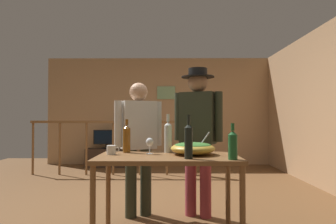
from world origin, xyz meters
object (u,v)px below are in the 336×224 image
(flat_screen_tv, at_px, (106,138))
(wine_bottle_dark, at_px, (189,140))
(framed_picture, at_px, (166,93))
(stair_railing, at_px, (138,140))
(serving_table, at_px, (168,165))
(wine_bottle_clear, at_px, (168,137))
(person_standing_right, at_px, (198,127))
(wine_bottle_green, at_px, (233,144))
(tv_console, at_px, (106,157))
(wine_bottle_amber, at_px, (127,138))
(person_standing_left, at_px, (139,138))
(wine_glass, at_px, (150,143))
(salad_bowl, at_px, (193,148))

(flat_screen_tv, distance_m, wine_bottle_dark, 4.52)
(framed_picture, distance_m, stair_railing, 1.74)
(serving_table, bearing_deg, wine_bottle_clear, 89.67)
(serving_table, distance_m, wine_bottle_dark, 0.36)
(wine_bottle_clear, height_order, person_standing_right, person_standing_right)
(wine_bottle_green, bearing_deg, stair_railing, 109.73)
(tv_console, height_order, wine_bottle_green, wine_bottle_green)
(framed_picture, xyz_separation_m, serving_table, (0.07, -4.32, -1.05))
(wine_bottle_green, relative_size, person_standing_right, 0.18)
(wine_bottle_amber, height_order, person_standing_left, person_standing_left)
(wine_glass, height_order, wine_bottle_green, wine_bottle_green)
(salad_bowl, bearing_deg, person_standing_left, 136.93)
(serving_table, xyz_separation_m, wine_bottle_dark, (0.18, -0.20, 0.24))
(salad_bowl, height_order, wine_bottle_clear, wine_bottle_clear)
(framed_picture, relative_size, tv_console, 0.49)
(serving_table, distance_m, wine_bottle_amber, 0.54)
(wine_glass, distance_m, wine_bottle_dark, 0.49)
(salad_bowl, bearing_deg, wine_bottle_green, -46.19)
(salad_bowl, bearing_deg, wine_bottle_clear, 146.11)
(framed_picture, relative_size, wine_bottle_dark, 1.15)
(framed_picture, bearing_deg, wine_bottle_dark, -86.72)
(wine_glass, relative_size, person_standing_left, 0.10)
(serving_table, distance_m, person_standing_left, 0.75)
(salad_bowl, xyz_separation_m, wine_bottle_amber, (-0.67, 0.17, 0.08))
(person_standing_left, xyz_separation_m, person_standing_right, (0.69, 0.00, 0.12))
(framed_picture, height_order, wine_bottle_green, framed_picture)
(flat_screen_tv, xyz_separation_m, wine_bottle_green, (2.03, -4.24, 0.23))
(stair_railing, height_order, wine_bottle_clear, wine_bottle_clear)
(serving_table, bearing_deg, person_standing_right, 61.44)
(serving_table, height_order, salad_bowl, salad_bowl)
(salad_bowl, bearing_deg, wine_bottle_dark, -101.96)
(stair_railing, xyz_separation_m, wine_bottle_clear, (0.62, -2.80, 0.24))
(flat_screen_tv, distance_m, serving_table, 4.26)
(wine_bottle_amber, height_order, wine_bottle_clear, wine_bottle_clear)
(tv_console, relative_size, wine_bottle_green, 2.89)
(stair_railing, bearing_deg, flat_screen_tv, 131.90)
(salad_bowl, xyz_separation_m, person_standing_left, (-0.59, 0.55, 0.06))
(wine_bottle_green, relative_size, wine_bottle_clear, 0.79)
(wine_bottle_clear, bearing_deg, person_standing_right, 48.43)
(person_standing_left, bearing_deg, wine_bottle_clear, 107.72)
(wine_bottle_amber, bearing_deg, person_standing_left, 78.28)
(tv_console, height_order, person_standing_left, person_standing_left)
(wine_bottle_amber, height_order, person_standing_right, person_standing_right)
(stair_railing, bearing_deg, wine_bottle_dark, -76.04)
(framed_picture, bearing_deg, wine_glass, -91.42)
(framed_picture, height_order, stair_railing, framed_picture)
(framed_picture, height_order, tv_console, framed_picture)
(wine_bottle_green, xyz_separation_m, person_standing_right, (-0.21, 0.88, 0.12))
(wine_glass, height_order, wine_bottle_dark, wine_bottle_dark)
(framed_picture, relative_size, flat_screen_tv, 0.77)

